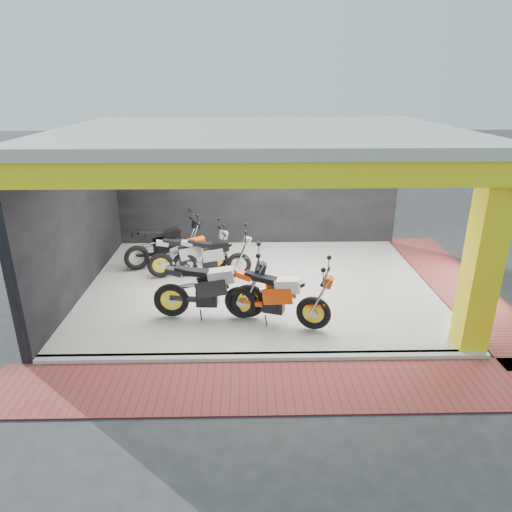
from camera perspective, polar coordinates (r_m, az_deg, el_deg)
The scene contains 16 objects.
ground at distance 9.14m, azimuth 0.74°, elevation -9.27°, with size 80.00×80.00×0.00m, color #2D2D30.
showroom_floor at distance 10.90m, azimuth 0.38°, elevation -3.74°, with size 8.00×6.00×0.10m, color silver.
showroom_ceiling at distance 9.95m, azimuth 0.43°, elevation 15.17°, with size 8.40×6.40×0.20m, color beige.
back_wall at distance 13.31m, azimuth 0.02°, elevation 8.57°, with size 8.20×0.20×3.50m, color black.
left_wall at distance 10.98m, azimuth -21.58°, elevation 4.41°, with size 0.20×6.20×3.50m, color black.
corner_column at distance 8.69m, azimuth 26.53°, elevation -0.51°, with size 0.50×0.50×3.50m, color yellow.
header_beam_front at distance 7.02m, azimuth 1.14°, elevation 10.26°, with size 8.40×0.30×0.40m, color yellow.
header_beam_right at distance 10.86m, azimuth 22.57°, elevation 12.52°, with size 0.30×6.40×0.40m, color yellow.
floor_kerb at distance 8.25m, azimuth 0.98°, elevation -12.54°, with size 8.00×0.20×0.10m, color silver.
paver_front at distance 7.63m, azimuth 1.21°, elevation -15.99°, with size 9.00×1.40×0.03m, color #963135.
paver_right at distance 12.04m, azimuth 23.91°, elevation -3.36°, with size 1.40×7.00×0.03m, color #963135.
moto_hero at distance 8.70m, azimuth 7.29°, elevation -5.16°, with size 2.28×0.84×1.39m, color #FF470A, non-canonical shape.
moto_row_a at distance 9.05m, azimuth -0.97°, elevation -3.66°, with size 2.40×0.89×1.47m, color black, non-canonical shape.
moto_row_b at distance 11.05m, azimuth -2.16°, elevation 0.37°, with size 2.03×0.75×1.24m, color #989A9F, non-canonical shape.
moto_row_c at distance 11.35m, azimuth -5.10°, elevation 1.00°, with size 2.10×0.78×1.29m, color #9C9FA3, non-canonical shape.
moto_row_d at distance 12.13m, azimuth -8.40°, elevation 2.23°, with size 2.15×0.80×1.31m, color black, non-canonical shape.
Camera 1 is at (-0.29, -7.90, 4.60)m, focal length 32.00 mm.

